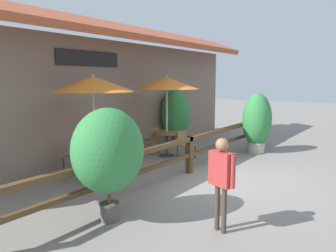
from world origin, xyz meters
name	(u,v)px	position (x,y,z in m)	size (l,w,h in m)	color
ground_plane	(226,180)	(0.00, 0.00, 0.00)	(60.00, 60.00, 0.00)	gray
building_facade	(105,88)	(0.00, 4.10, 2.16)	(14.28, 1.49, 4.23)	gray
patio_railing	(189,147)	(0.00, 1.05, 0.70)	(10.40, 0.14, 0.95)	brown
patio_umbrella_near	(93,84)	(-1.72, 2.71, 2.30)	(2.00, 2.00, 2.53)	#B7B2A8
dining_table_near	(95,153)	(-1.72, 2.71, 0.62)	(0.87, 0.87, 0.78)	brown
chair_near_streetside	(114,164)	(-1.78, 1.99, 0.48)	(0.50, 0.50, 0.85)	olive
chair_near_wallside	(76,155)	(-1.73, 3.42, 0.48)	(0.45, 0.45, 0.85)	olive
patio_umbrella_middle	(167,83)	(1.19, 2.64, 2.30)	(2.00, 2.00, 2.53)	#B7B2A8
dining_table_middle	(167,137)	(1.19, 2.64, 0.62)	(0.87, 0.87, 0.78)	brown
chair_middle_streetside	(185,143)	(1.26, 2.01, 0.48)	(0.47, 0.47, 0.85)	olive
chair_middle_wallside	(152,139)	(1.22, 3.27, 0.48)	(0.46, 0.46, 0.85)	olive
potted_plant_corner_fern	(257,122)	(3.36, 0.53, 1.04)	(1.04, 0.94, 1.98)	#B7AD99
potted_plant_tall_tropical	(108,152)	(-3.28, 0.60, 1.22)	(1.28, 1.15, 1.96)	#564C47
potted_plant_entrance_palm	(176,114)	(3.00, 3.55, 1.13)	(1.16, 1.04, 2.05)	brown
pedestrian	(221,172)	(-2.52, -1.13, 0.98)	(0.31, 0.52, 1.52)	#42382D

